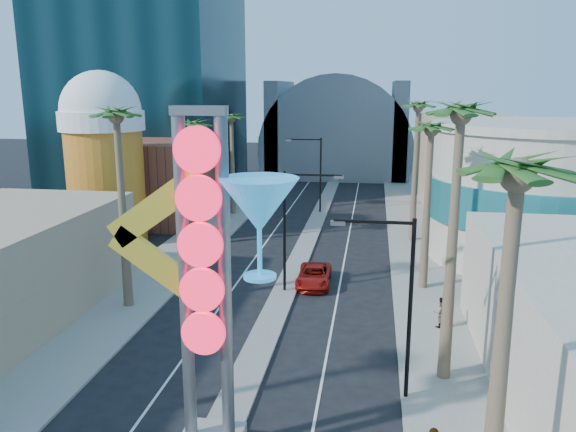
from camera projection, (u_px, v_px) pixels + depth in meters
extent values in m
cube|color=gray|center=(210.00, 230.00, 52.64)|extent=(5.00, 100.00, 0.15)
cube|color=gray|center=(417.00, 238.00, 49.82)|extent=(5.00, 100.00, 0.15)
cube|color=gray|center=(314.00, 226.00, 54.12)|extent=(1.60, 84.00, 0.15)
cube|color=brown|center=(154.00, 181.00, 55.61)|extent=(10.00, 10.00, 8.00)
cube|color=tan|center=(472.00, 165.00, 60.28)|extent=(10.00, 20.00, 10.00)
cylinder|color=#CB521B|center=(106.00, 185.00, 47.83)|extent=(6.40, 6.40, 10.00)
cylinder|color=white|center=(102.00, 121.00, 46.62)|extent=(7.00, 7.00, 1.60)
sphere|color=white|center=(101.00, 111.00, 46.44)|extent=(6.60, 6.60, 6.60)
cylinder|color=#B0A995|center=(539.00, 197.00, 42.64)|extent=(16.00, 16.00, 10.00)
cylinder|color=teal|center=(539.00, 197.00, 42.64)|extent=(16.60, 16.60, 3.00)
cylinder|color=#B0A995|center=(546.00, 126.00, 41.46)|extent=(16.60, 16.60, 0.60)
cylinder|color=slate|center=(338.00, 148.00, 85.99)|extent=(22.00, 16.00, 22.00)
cube|color=slate|center=(280.00, 128.00, 86.65)|extent=(2.00, 16.00, 14.00)
cube|color=slate|center=(399.00, 129.00, 83.99)|extent=(2.00, 16.00, 14.00)
cylinder|color=slate|center=(185.00, 286.00, 19.07)|extent=(0.44, 0.44, 12.00)
cylinder|color=slate|center=(225.00, 289.00, 18.86)|extent=(0.44, 0.44, 12.00)
cube|color=slate|center=(199.00, 110.00, 17.65)|extent=(1.80, 0.50, 0.30)
cylinder|color=red|center=(197.00, 150.00, 17.58)|extent=(1.50, 0.25, 1.50)
cylinder|color=red|center=(199.00, 198.00, 17.92)|extent=(1.50, 0.25, 1.50)
cylinder|color=red|center=(200.00, 245.00, 18.27)|extent=(1.50, 0.25, 1.50)
cylinder|color=red|center=(202.00, 290.00, 18.62)|extent=(1.50, 0.25, 1.50)
cylinder|color=red|center=(203.00, 333.00, 18.97)|extent=(1.50, 0.25, 1.50)
cube|color=yellow|center=(156.00, 208.00, 18.60)|extent=(3.47, 0.25, 2.80)
cube|color=yellow|center=(159.00, 266.00, 19.05)|extent=(3.47, 0.25, 2.80)
cone|color=#2286C5|center=(259.00, 205.00, 18.04)|extent=(2.60, 2.60, 1.80)
cylinder|color=#2286C5|center=(260.00, 253.00, 18.39)|extent=(0.16, 0.16, 1.60)
cylinder|color=#2286C5|center=(260.00, 276.00, 18.57)|extent=(1.10, 1.10, 0.12)
cylinder|color=black|center=(284.00, 233.00, 35.90)|extent=(0.18, 0.18, 8.00)
cube|color=black|center=(313.00, 175.00, 34.78)|extent=(3.60, 0.12, 0.12)
cube|color=slate|center=(339.00, 177.00, 34.57)|extent=(0.60, 0.25, 0.18)
cylinder|color=black|center=(320.00, 176.00, 59.02)|extent=(0.18, 0.18, 8.00)
cube|color=black|center=(304.00, 139.00, 58.44)|extent=(3.60, 0.12, 0.12)
cube|color=slate|center=(289.00, 140.00, 58.70)|extent=(0.60, 0.25, 0.18)
cylinder|color=black|center=(410.00, 312.00, 23.28)|extent=(0.18, 0.18, 8.00)
cube|color=black|center=(374.00, 222.00, 22.67)|extent=(3.24, 0.12, 0.12)
cube|color=slate|center=(338.00, 223.00, 22.90)|extent=(0.60, 0.25, 0.18)
cylinder|color=brown|center=(123.00, 215.00, 32.99)|extent=(0.40, 0.40, 11.50)
sphere|color=#164419|center=(116.00, 116.00, 31.70)|extent=(2.40, 2.40, 2.40)
cylinder|color=brown|center=(197.00, 187.00, 46.64)|extent=(0.40, 0.40, 10.00)
sphere|color=#164419|center=(195.00, 127.00, 45.52)|extent=(2.40, 2.40, 2.40)
cylinder|color=brown|center=(232.00, 167.00, 58.20)|extent=(0.40, 0.40, 10.00)
sphere|color=#164419|center=(231.00, 119.00, 57.08)|extent=(2.40, 2.40, 2.40)
cylinder|color=brown|center=(499.00, 379.00, 14.97)|extent=(0.40, 0.40, 11.00)
sphere|color=#164419|center=(518.00, 176.00, 13.74)|extent=(2.40, 2.40, 2.40)
cylinder|color=brown|center=(452.00, 254.00, 24.49)|extent=(0.40, 0.40, 12.00)
sphere|color=#164419|center=(461.00, 115.00, 23.14)|extent=(2.40, 2.40, 2.40)
cylinder|color=brown|center=(427.00, 212.00, 36.22)|extent=(0.40, 0.40, 10.50)
sphere|color=#164419|center=(431.00, 130.00, 35.04)|extent=(2.40, 2.40, 2.40)
cylinder|color=brown|center=(415.00, 176.00, 47.66)|extent=(0.40, 0.40, 11.50)
sphere|color=#164419|center=(418.00, 107.00, 46.37)|extent=(2.40, 2.40, 2.40)
imported|color=#A3130C|center=(314.00, 276.00, 38.00)|extent=(2.30, 4.80, 1.32)
imported|color=gray|center=(441.00, 312.00, 30.88)|extent=(0.97, 0.83, 1.74)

